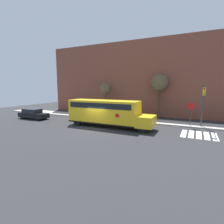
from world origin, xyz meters
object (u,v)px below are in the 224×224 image
at_px(school_bus, 106,112).
at_px(stop_sign, 191,111).
at_px(parked_car, 33,114).
at_px(tree_near_sidewalk, 105,90).
at_px(tree_far_sidewalk, 159,84).
at_px(traffic_light, 203,100).

height_order(school_bus, stop_sign, school_bus).
xyz_separation_m(parked_car, stop_sign, (21.55, 4.31, 1.22)).
distance_m(school_bus, tree_near_sidewalk, 9.27).
height_order(tree_near_sidewalk, tree_far_sidewalk, tree_far_sidewalk).
relative_size(school_bus, tree_far_sidewalk, 1.58).
relative_size(stop_sign, tree_near_sidewalk, 0.54).
relative_size(traffic_light, tree_near_sidewalk, 0.93).
bearing_deg(traffic_light, tree_far_sidewalk, 139.46).
relative_size(stop_sign, traffic_light, 0.58).
xyz_separation_m(parked_car, tree_far_sidewalk, (16.88, 8.69, 4.51)).
height_order(parked_car, stop_sign, stop_sign).
height_order(parked_car, traffic_light, traffic_light).
bearing_deg(tree_near_sidewalk, parked_car, -135.11).
bearing_deg(tree_near_sidewalk, school_bus, -61.43).
height_order(school_bus, tree_far_sidewalk, tree_far_sidewalk).
distance_m(stop_sign, tree_near_sidewalk, 14.17).
relative_size(school_bus, stop_sign, 3.59).
distance_m(school_bus, traffic_light, 11.03).
height_order(school_bus, traffic_light, traffic_light).
bearing_deg(parked_car, tree_near_sidewalk, 44.89).
bearing_deg(traffic_light, tree_near_sidewalk, 163.40).
bearing_deg(traffic_light, stop_sign, 152.45).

